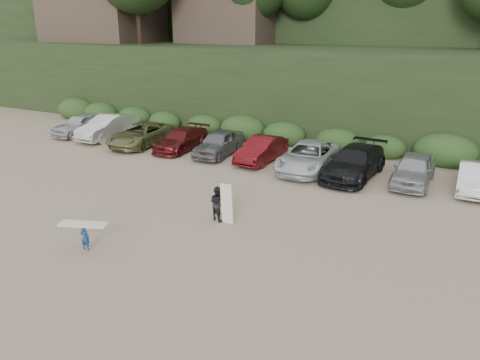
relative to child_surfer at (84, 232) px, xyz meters
The scene contains 4 objects.
ground 4.32m from the child_surfer, 47.52° to the left, with size 120.00×120.00×0.00m, color tan.
parked_cars 13.71m from the child_surfer, 72.26° to the left, with size 39.34×5.85×1.64m.
child_surfer is the anchor object (origin of this frame).
adult_surfer 5.37m from the child_surfer, 57.43° to the left, with size 1.21×0.73×1.73m.
Camera 1 is at (9.17, -13.98, 7.84)m, focal length 35.00 mm.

